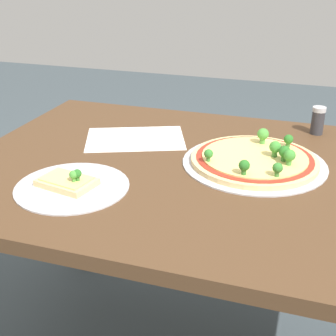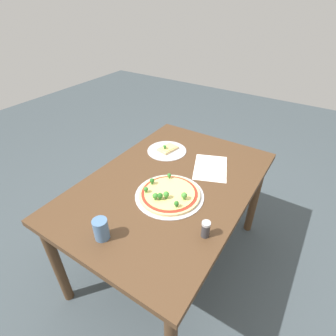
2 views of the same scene
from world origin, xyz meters
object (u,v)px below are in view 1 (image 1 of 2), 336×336
object	(u,v)px
dining_table	(209,197)
pizza_tray_slice	(70,184)
pizza_tray_whole	(255,159)
condiment_shaker	(318,120)

from	to	relation	value
dining_table	pizza_tray_slice	world-z (taller)	pizza_tray_slice
pizza_tray_whole	condiment_shaker	size ratio (longest dim) A/B	4.45
dining_table	pizza_tray_whole	bearing A→B (deg)	31.35
pizza_tray_slice	dining_table	bearing A→B (deg)	35.29
dining_table	pizza_tray_whole	world-z (taller)	pizza_tray_whole
pizza_tray_slice	condiment_shaker	distance (m)	0.81
dining_table	pizza_tray_whole	xyz separation A→B (m)	(0.11, 0.07, 0.10)
pizza_tray_whole	condiment_shaker	xyz separation A→B (m)	(0.15, 0.30, 0.03)
dining_table	condiment_shaker	size ratio (longest dim) A/B	15.42
pizza_tray_slice	condiment_shaker	world-z (taller)	condiment_shaker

